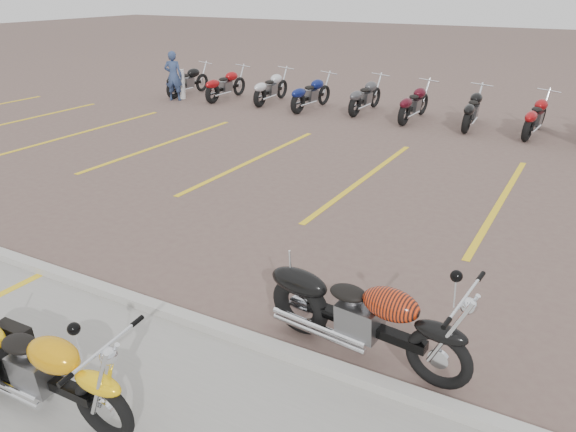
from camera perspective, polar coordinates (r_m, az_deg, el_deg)
name	(u,v)px	position (r m, az deg, el deg)	size (l,w,h in m)	color
ground	(262,254)	(8.39, -2.65, -3.86)	(100.00, 100.00, 0.00)	brown
curb	(174,314)	(6.97, -11.50, -9.74)	(60.00, 0.18, 0.12)	#ADAAA3
parking_stripes	(364,178)	(11.71, 7.76, 3.81)	(38.00, 5.50, 0.01)	yellow
yellow_cruiser	(39,368)	(5.83, -24.01, -13.97)	(2.21, 0.33, 0.91)	black
flame_cruiser	(361,317)	(6.05, 7.42, -10.15)	(2.35, 0.47, 0.97)	black
person_a	(173,76)	(19.93, -11.57, 13.77)	(0.60, 0.39, 1.65)	navy
bollard	(182,84)	(20.20, -10.70, 13.02)	(0.15, 0.15, 1.00)	silver
bg_bike_row	(503,110)	(16.54, 21.04, 10.04)	(22.10, 2.00, 1.10)	black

